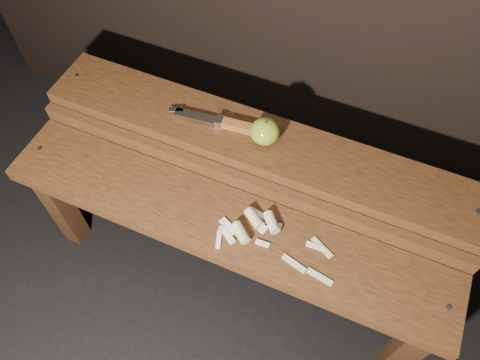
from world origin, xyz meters
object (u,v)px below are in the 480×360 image
at_px(apple, 265,131).
at_px(knife, 230,124).
at_px(bench_rear_tier, 255,158).
at_px(bench_front_tier, 222,235).

height_order(apple, knife, apple).
distance_m(apple, knife, 0.10).
relative_size(bench_rear_tier, knife, 4.60).
bearing_deg(bench_front_tier, bench_rear_tier, 90.00).
relative_size(apple, knife, 0.31).
xyz_separation_m(bench_rear_tier, apple, (0.02, 0.00, 0.12)).
bearing_deg(bench_rear_tier, knife, 173.80).
height_order(bench_front_tier, bench_rear_tier, bench_rear_tier).
bearing_deg(bench_rear_tier, apple, 11.59).
height_order(bench_rear_tier, knife, knife).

